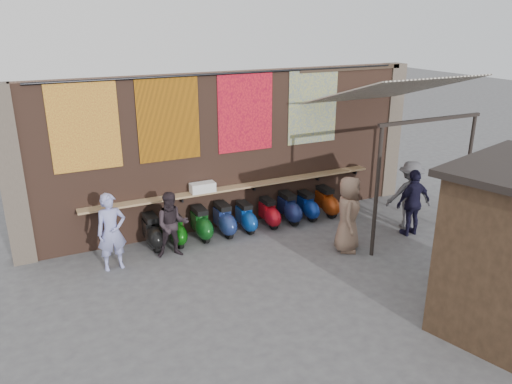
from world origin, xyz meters
TOP-DOWN VIEW (x-y plane):
  - ground at (0.00, 0.00)m, footprint 70.00×70.00m
  - brick_wall at (0.00, 2.70)m, footprint 10.00×0.40m
  - pier_left at (-5.20, 2.70)m, footprint 0.50×0.50m
  - pier_right at (5.20, 2.70)m, footprint 0.50×0.50m
  - eating_counter at (0.00, 2.33)m, footprint 8.00×0.32m
  - shelf_box at (-0.98, 2.30)m, footprint 0.63×0.29m
  - tapestry_redgold at (-3.60, 2.48)m, footprint 1.50×0.02m
  - tapestry_sun at (-1.70, 2.48)m, footprint 1.50×0.02m
  - tapestry_orange at (0.30, 2.48)m, footprint 1.50×0.02m
  - tapestry_multi at (2.30, 2.48)m, footprint 1.50×0.02m
  - hang_rail at (0.00, 2.47)m, footprint 9.50×0.06m
  - scooter_stool_0 at (-2.39, 2.05)m, footprint 0.38×0.85m
  - scooter_stool_1 at (-1.82, 1.98)m, footprint 0.36×0.79m
  - scooter_stool_2 at (-1.16, 2.01)m, footprint 0.38×0.85m
  - scooter_stool_3 at (-0.55, 1.99)m, footprint 0.39×0.86m
  - scooter_stool_4 at (0.04, 1.96)m, footprint 0.36×0.79m
  - scooter_stool_5 at (0.73, 1.98)m, footprint 0.35×0.78m
  - scooter_stool_6 at (1.33, 1.98)m, footprint 0.38×0.85m
  - scooter_stool_7 at (1.92, 1.98)m, footprint 0.35×0.78m
  - scooter_stool_8 at (2.53, 1.97)m, footprint 0.38×0.84m
  - diner_left at (-3.43, 1.40)m, footprint 0.66×0.45m
  - diner_right at (-2.07, 1.40)m, footprint 0.86×0.73m
  - shopper_navy at (3.74, -0.09)m, footprint 1.01×0.42m
  - shopper_grey at (3.99, 0.32)m, footprint 1.34×1.10m
  - shopper_tan at (1.72, -0.11)m, footprint 1.00×1.07m
  - stall_sign at (2.29, -2.98)m, footprint 1.17×0.37m
  - stall_shelf at (2.29, -2.98)m, footprint 2.14×0.70m
  - awning_canvas at (3.50, 0.90)m, footprint 3.20×3.28m
  - awning_ledger at (3.50, 2.49)m, footprint 3.30×0.08m
  - awning_header at (3.50, -0.60)m, footprint 3.00×0.08m
  - awning_post_left at (2.10, -0.60)m, footprint 0.09×0.09m
  - awning_post_right at (4.90, -0.60)m, footprint 0.09×0.09m

SIDE VIEW (x-z plane):
  - ground at x=0.00m, z-range 0.00..0.00m
  - scooter_stool_7 at x=1.92m, z-range 0.00..0.74m
  - scooter_stool_5 at x=0.73m, z-range 0.00..0.74m
  - scooter_stool_4 at x=0.04m, z-range 0.00..0.75m
  - scooter_stool_1 at x=-1.82m, z-range 0.00..0.75m
  - scooter_stool_8 at x=2.53m, z-range 0.00..0.79m
  - scooter_stool_2 at x=-1.16m, z-range 0.00..0.81m
  - scooter_stool_0 at x=-2.39m, z-range 0.00..0.81m
  - scooter_stool_6 at x=1.33m, z-range 0.00..0.81m
  - scooter_stool_3 at x=-0.55m, z-range 0.00..0.82m
  - diner_right at x=-2.07m, z-range 0.00..1.56m
  - shopper_navy at x=3.74m, z-range 0.00..1.72m
  - diner_left at x=-3.43m, z-range 0.00..1.74m
  - shopper_grey at x=3.99m, z-range 0.00..1.80m
  - shopper_tan at x=1.72m, z-range 0.00..1.83m
  - stall_shelf at x=2.29m, z-range 1.02..1.08m
  - eating_counter at x=0.00m, z-range 1.08..1.12m
  - shelf_box at x=-0.98m, z-range 1.12..1.37m
  - awning_post_left at x=2.10m, z-range 0.00..3.10m
  - awning_post_right at x=4.90m, z-range 0.00..3.10m
  - brick_wall at x=0.00m, z-range 0.00..4.00m
  - pier_left at x=-5.20m, z-range 0.00..4.00m
  - pier_right at x=5.20m, z-range 0.00..4.00m
  - stall_sign at x=2.29m, z-range 1.83..2.33m
  - tapestry_redgold at x=-3.60m, z-range 2.00..4.00m
  - tapestry_sun at x=-1.70m, z-range 2.00..4.00m
  - tapestry_orange at x=0.30m, z-range 2.00..4.00m
  - tapestry_multi at x=2.30m, z-range 2.00..4.00m
  - awning_header at x=3.50m, z-range 3.04..3.12m
  - awning_canvas at x=3.50m, z-range 3.07..4.03m
  - awning_ledger at x=3.50m, z-range 3.89..4.01m
  - hang_rail at x=0.00m, z-range 3.95..4.01m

